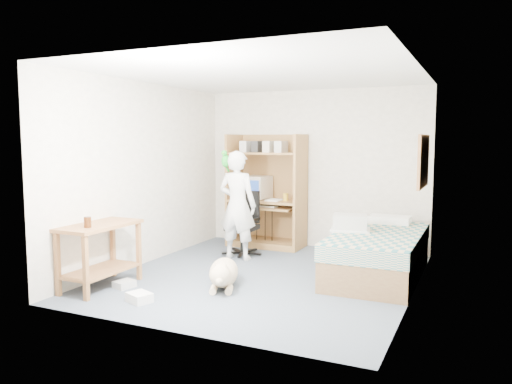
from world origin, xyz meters
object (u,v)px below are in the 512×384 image
office_chair (244,232)px  dog (223,273)px  bed (378,254)px  printer_cart (350,244)px  computer_hutch (267,195)px  side_desk (100,246)px  person (237,205)px

office_chair → dog: size_ratio=0.95×
bed → printer_cart: 0.38m
computer_hutch → dog: (0.44, -2.34, -0.65)m
side_desk → person: person is taller
printer_cart → side_desk: bearing=-154.9°
computer_hutch → person: (-0.03, -1.02, -0.04)m
person → printer_cart: (1.67, -0.10, -0.39)m
side_desk → dog: side_desk is taller
person → computer_hutch: bearing=-90.9°
computer_hutch → side_desk: bearing=-106.1°
person → bed: bearing=177.9°
bed → person: bearing=177.2°
dog → computer_hutch: bearing=78.1°
computer_hutch → person: computer_hutch is taller
bed → side_desk: side_desk is taller
computer_hutch → printer_cart: computer_hutch is taller
printer_cart → office_chair: bearing=155.8°
printer_cart → computer_hutch: bearing=134.6°
bed → dog: (-1.56, -1.21, -0.12)m
office_chair → printer_cart: size_ratio=1.61×
bed → person: size_ratio=1.29×
bed → printer_cart: bed is taller
dog → printer_cart: printer_cart is taller
side_desk → dog: (1.29, 0.60, -0.32)m
side_desk → bed: bearing=32.5°
office_chair → dog: bearing=-71.4°
computer_hutch → dog: computer_hutch is taller
side_desk → printer_cart: 3.08m
person → dog: 1.52m
side_desk → office_chair: 2.35m
dog → bed: bearing=15.3°
office_chair → bed: bearing=-10.2°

